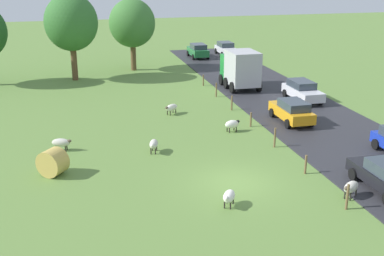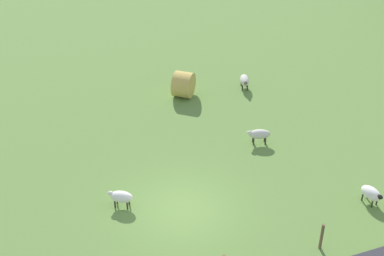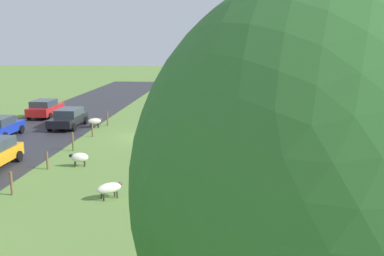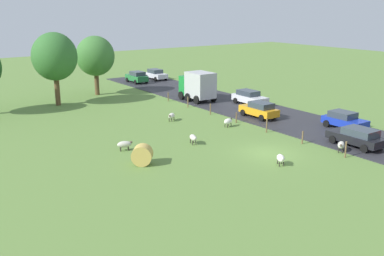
{
  "view_description": "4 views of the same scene",
  "coord_description": "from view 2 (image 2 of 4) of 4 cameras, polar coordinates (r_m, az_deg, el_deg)",
  "views": [
    {
      "loc": [
        -7.7,
        -21.54,
        10.61
      ],
      "look_at": [
        -1.31,
        3.88,
        1.79
      ],
      "focal_mm": 45.66,
      "sensor_mm": 36.0,
      "label": 1
    },
    {
      "loc": [
        17.25,
        -6.02,
        16.18
      ],
      "look_at": [
        -3.4,
        1.66,
        1.66
      ],
      "focal_mm": 53.39,
      "sensor_mm": 36.0,
      "label": 2
    },
    {
      "loc": [
        -6.11,
        31.18,
        7.27
      ],
      "look_at": [
        -3.7,
        3.16,
        1.42
      ],
      "focal_mm": 41.11,
      "sensor_mm": 36.0,
      "label": 3
    },
    {
      "loc": [
        -22.84,
        -22.59,
        10.69
      ],
      "look_at": [
        -4.57,
        3.54,
        1.91
      ],
      "focal_mm": 41.1,
      "sensor_mm": 36.0,
      "label": 4
    }
  ],
  "objects": [
    {
      "name": "sheep_1",
      "position": [
        25.56,
        17.46,
        -6.25
      ],
      "size": [
        1.14,
        0.76,
        0.79
      ],
      "color": "white",
      "rests_on": "ground_plane"
    },
    {
      "name": "sheep_5",
      "position": [
        24.43,
        -7.09,
        -6.83
      ],
      "size": [
        0.95,
        1.11,
        0.76
      ],
      "color": "white",
      "rests_on": "ground_plane"
    },
    {
      "name": "ground_plane",
      "position": [
        24.41,
        -0.88,
        -8.14
      ],
      "size": [
        160.0,
        160.0,
        0.0
      ],
      "primitive_type": "plane",
      "color": "olive"
    },
    {
      "name": "hay_bale_0",
      "position": [
        31.86,
        -0.86,
        4.37
      ],
      "size": [
        1.76,
        1.68,
        1.44
      ],
      "primitive_type": "cylinder",
      "rotation": [
        1.57,
        0.0,
        2.48
      ],
      "color": "tan",
      "rests_on": "ground_plane"
    },
    {
      "name": "sheep_2",
      "position": [
        32.87,
        5.27,
        4.76
      ],
      "size": [
        1.25,
        0.82,
        0.76
      ],
      "color": "beige",
      "rests_on": "ground_plane"
    },
    {
      "name": "fence_post_2",
      "position": [
        22.89,
        12.82,
        -10.51
      ],
      "size": [
        0.12,
        0.12,
        1.23
      ],
      "primitive_type": "cylinder",
      "color": "brown",
      "rests_on": "ground_plane"
    },
    {
      "name": "sheep_4",
      "position": [
        28.16,
        6.73,
        -0.62
      ],
      "size": [
        0.78,
        1.21,
        0.78
      ],
      "color": "beige",
      "rests_on": "ground_plane"
    }
  ]
}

